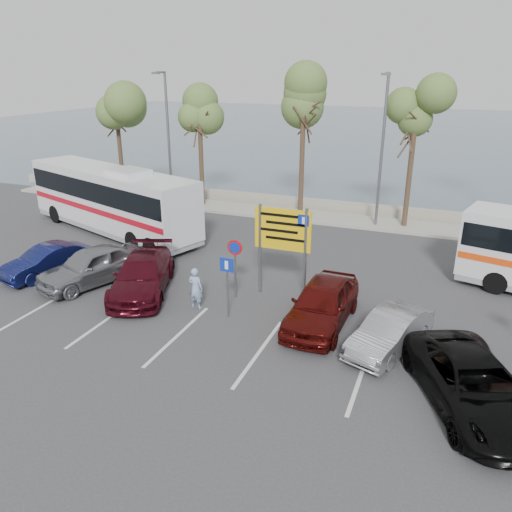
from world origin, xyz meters
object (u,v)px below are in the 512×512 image
at_px(coach_bus_left, 112,202).
at_px(car_silver_a, 92,265).
at_px(car_red, 322,304).
at_px(pedestrian_near, 196,288).
at_px(car_silver_b, 390,332).
at_px(car_maroon, 142,275).
at_px(street_lamp_left, 168,133).
at_px(direction_sign, 283,236).
at_px(street_lamp_right, 382,144).
at_px(car_blue, 47,261).
at_px(suv_black, 474,385).

height_order(coach_bus_left, car_silver_a, coach_bus_left).
xyz_separation_m(car_red, pedestrian_near, (-4.63, -0.48, 0.01)).
bearing_deg(car_silver_b, car_maroon, -165.39).
relative_size(street_lamp_left, car_maroon, 1.61).
bearing_deg(car_silver_a, direction_sign, 33.32).
distance_m(street_lamp_left, car_silver_b, 20.49).
bearing_deg(street_lamp_left, car_red, -42.68).
distance_m(coach_bus_left, car_maroon, 8.38).
xyz_separation_m(street_lamp_right, pedestrian_near, (-4.59, -12.50, -3.81)).
xyz_separation_m(direction_sign, car_red, (2.03, -1.70, -1.65)).
relative_size(direction_sign, pedestrian_near, 2.28).
bearing_deg(car_blue, pedestrian_near, 11.54).
bearing_deg(street_lamp_right, coach_bus_left, -155.08).
height_order(street_lamp_right, car_blue, street_lamp_right).
height_order(coach_bus_left, suv_black, coach_bus_left).
distance_m(street_lamp_right, car_red, 12.61).
bearing_deg(car_maroon, car_silver_b, -26.94).
bearing_deg(pedestrian_near, car_silver_a, -2.47).
xyz_separation_m(direction_sign, car_silver_a, (-7.60, -1.70, -1.66)).
height_order(car_red, pedestrian_near, pedestrian_near).
relative_size(street_lamp_left, car_blue, 2.10).
height_order(coach_bus_left, car_silver_b, coach_bus_left).
relative_size(street_lamp_right, car_silver_a, 1.77).
height_order(street_lamp_right, suv_black, street_lamp_right).
bearing_deg(pedestrian_near, car_silver_b, 179.95).
bearing_deg(car_silver_b, car_silver_a, -164.39).
height_order(car_silver_b, pedestrian_near, pedestrian_near).
distance_m(direction_sign, car_red, 3.12).
bearing_deg(car_silver_a, coach_bus_left, 140.30).
xyz_separation_m(street_lamp_right, car_maroon, (-7.20, -12.02, -3.88)).
xyz_separation_m(street_lamp_left, direction_sign, (11.00, -10.32, -2.17)).
relative_size(suv_black, car_silver_b, 1.34).
relative_size(car_silver_a, car_silver_b, 1.21).
height_order(car_red, suv_black, car_red).
xyz_separation_m(street_lamp_right, suv_black, (4.83, -15.01, -3.90)).
xyz_separation_m(coach_bus_left, car_blue, (0.99, -5.98, -1.05)).
distance_m(car_blue, suv_black, 17.10).
distance_m(car_silver_b, pedestrian_near, 7.04).
distance_m(car_maroon, pedestrian_near, 2.65).
bearing_deg(pedestrian_near, suv_black, 168.05).
distance_m(car_maroon, car_red, 7.23).
bearing_deg(street_lamp_left, coach_bus_left, -89.95).
xyz_separation_m(direction_sign, car_maroon, (-5.20, -1.70, -1.71)).
bearing_deg(direction_sign, car_blue, -170.37).
relative_size(street_lamp_left, street_lamp_right, 1.00).
distance_m(direction_sign, pedestrian_near, 3.76).
bearing_deg(car_silver_a, car_blue, -159.26).
distance_m(car_blue, car_silver_b, 14.46).
bearing_deg(car_red, car_silver_b, -17.76).
distance_m(street_lamp_left, suv_black, 23.64).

